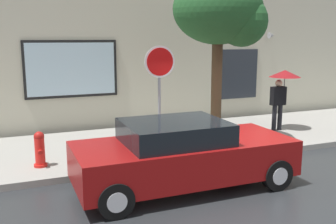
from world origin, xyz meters
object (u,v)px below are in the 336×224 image
object	(u,v)px
fire_hydrant	(40,149)
pedestrian_with_umbrella	(283,83)
street_tree	(223,13)
stop_sign	(160,79)
parked_car	(183,154)

from	to	relation	value
fire_hydrant	pedestrian_with_umbrella	world-z (taller)	pedestrian_with_umbrella
pedestrian_with_umbrella	street_tree	xyz separation A→B (m)	(-2.56, -0.67, 2.00)
fire_hydrant	street_tree	size ratio (longest dim) A/B	0.18
street_tree	stop_sign	bearing A→B (deg)	-166.68
parked_car	stop_sign	size ratio (longest dim) A/B	1.64
parked_car	fire_hydrant	size ratio (longest dim) A/B	5.44
parked_car	stop_sign	world-z (taller)	stop_sign
fire_hydrant	pedestrian_with_umbrella	distance (m)	7.45
pedestrian_with_umbrella	stop_sign	size ratio (longest dim) A/B	0.70
street_tree	fire_hydrant	bearing A→B (deg)	-177.56
fire_hydrant	stop_sign	xyz separation A→B (m)	(2.80, -0.26, 1.50)
pedestrian_with_umbrella	stop_sign	bearing A→B (deg)	-165.93
pedestrian_with_umbrella	street_tree	distance (m)	3.32
fire_hydrant	street_tree	bearing A→B (deg)	2.44
fire_hydrant	pedestrian_with_umbrella	bearing A→B (deg)	6.80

